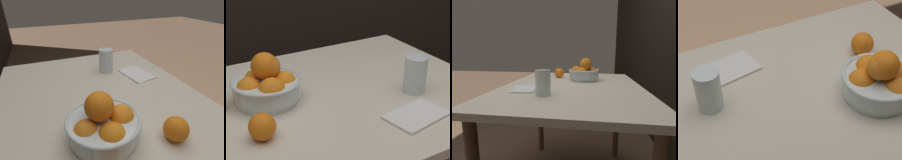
# 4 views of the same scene
# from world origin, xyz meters

# --- Properties ---
(dining_table) EXTENTS (1.06, 0.81, 0.75)m
(dining_table) POSITION_xyz_m (0.00, 0.00, 0.65)
(dining_table) COLOR beige
(dining_table) RESTS_ON ground_plane
(fruit_bowl) EXTENTS (0.22, 0.22, 0.16)m
(fruit_bowl) POSITION_xyz_m (-0.19, 0.06, 0.80)
(fruit_bowl) COLOR silver
(fruit_bowl) RESTS_ON dining_table
(juice_glass) EXTENTS (0.07, 0.07, 0.12)m
(juice_glass) POSITION_xyz_m (0.26, -0.11, 0.80)
(juice_glass) COLOR #F4A314
(juice_glass) RESTS_ON dining_table
(orange_loose_near_bowl) EXTENTS (0.07, 0.07, 0.07)m
(orange_loose_near_bowl) POSITION_xyz_m (-0.27, -0.13, 0.78)
(orange_loose_near_bowl) COLOR orange
(orange_loose_near_bowl) RESTS_ON dining_table
(napkin) EXTENTS (0.19, 0.14, 0.01)m
(napkin) POSITION_xyz_m (0.16, -0.24, 0.75)
(napkin) COLOR white
(napkin) RESTS_ON dining_table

